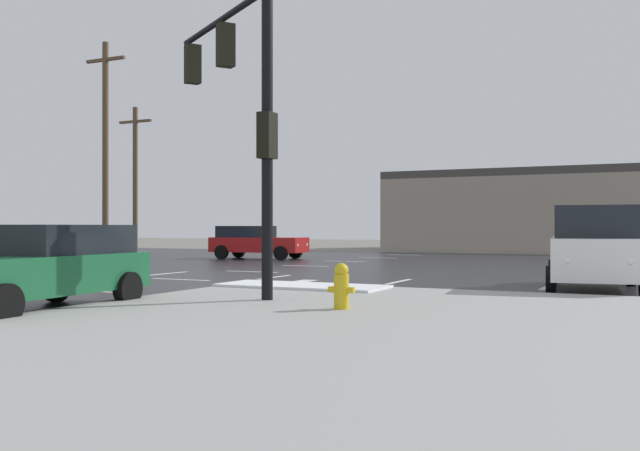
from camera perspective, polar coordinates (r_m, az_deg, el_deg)
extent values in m
plane|color=slate|center=(22.81, -8.09, -4.02)|extent=(120.00, 120.00, 0.00)
cube|color=#232326|center=(22.81, -8.09, -4.00)|extent=(44.00, 44.00, 0.02)
cube|color=#9E9E99|center=(7.11, 20.35, -12.21)|extent=(18.00, 18.00, 0.14)
cube|color=white|center=(16.83, -1.46, -4.85)|extent=(4.00, 1.60, 0.06)
cube|color=silver|center=(18.15, -18.72, -4.96)|extent=(2.00, 0.15, 0.01)
cube|color=silver|center=(21.18, -11.11, -4.27)|extent=(2.00, 0.15, 0.01)
cube|color=silver|center=(24.50, -5.49, -3.70)|extent=(2.00, 0.15, 0.01)
cube|color=silver|center=(27.99, -1.24, -3.25)|extent=(2.00, 0.15, 0.01)
cube|color=silver|center=(31.61, 2.05, -2.89)|extent=(2.00, 0.15, 0.01)
cube|color=silver|center=(35.30, 4.65, -2.60)|extent=(2.00, 0.15, 0.01)
cube|color=silver|center=(39.06, 6.76, -2.35)|extent=(2.00, 0.15, 0.01)
cube|color=silver|center=(26.61, -18.92, -3.41)|extent=(0.15, 2.00, 0.01)
cube|color=silver|center=(23.98, -12.08, -3.78)|extent=(0.15, 2.00, 0.01)
cube|color=silver|center=(21.77, -3.70, -4.15)|extent=(0.15, 2.00, 0.01)
cube|color=silver|center=(20.12, 6.31, -4.49)|extent=(0.15, 2.00, 0.01)
cube|color=silver|center=(19.17, 17.70, -4.70)|extent=(0.15, 2.00, 0.01)
cube|color=silver|center=(17.57, -5.84, -5.13)|extent=(0.45, 7.00, 0.01)
cylinder|color=black|center=(14.01, -4.25, 7.30)|extent=(0.22, 0.22, 6.46)
cylinder|color=black|center=(16.70, -7.88, 16.01)|extent=(3.96, 2.78, 0.14)
cube|color=black|center=(16.33, -7.57, 14.11)|extent=(0.43, 0.46, 0.95)
sphere|color=red|center=(16.54, -7.78, 14.94)|extent=(0.20, 0.20, 0.20)
cube|color=black|center=(18.25, -10.15, 12.59)|extent=(0.43, 0.46, 0.95)
sphere|color=red|center=(18.46, -10.33, 13.35)|extent=(0.20, 0.20, 0.20)
cube|color=black|center=(14.01, -4.25, 7.19)|extent=(0.28, 0.36, 0.90)
cylinder|color=gold|center=(12.37, 1.72, -5.31)|extent=(0.26, 0.26, 0.60)
sphere|color=gold|center=(12.34, 1.72, -3.60)|extent=(0.25, 0.25, 0.25)
cylinder|color=gold|center=(12.44, 0.96, -5.14)|extent=(0.12, 0.11, 0.11)
cylinder|color=gold|center=(12.30, 2.49, -5.20)|extent=(0.12, 0.11, 0.11)
cube|color=gray|center=(49.38, 17.53, 0.85)|extent=(20.15, 8.00, 4.75)
cube|color=#3F3D3A|center=(49.49, 17.53, 3.89)|extent=(20.15, 8.00, 0.50)
cube|color=#195933|center=(13.91, -21.94, -3.65)|extent=(2.03, 4.59, 0.70)
cube|color=black|center=(14.37, -20.05, -1.04)|extent=(1.78, 2.56, 0.55)
cylinder|color=black|center=(12.23, -23.98, -5.79)|extent=(0.25, 0.67, 0.66)
cylinder|color=black|center=(14.49, -15.12, -4.90)|extent=(0.25, 0.67, 0.66)
cylinder|color=black|center=(15.66, -20.36, -4.54)|extent=(0.25, 0.67, 0.66)
cube|color=white|center=(18.62, 21.08, -2.36)|extent=(2.51, 5.00, 0.95)
cube|color=black|center=(18.61, 21.08, 0.25)|extent=(2.18, 3.55, 0.75)
cylinder|color=black|center=(17.01, 18.00, -4.18)|extent=(0.30, 0.68, 0.66)
cylinder|color=black|center=(20.33, 23.65, -3.51)|extent=(0.30, 0.68, 0.66)
cylinder|color=black|center=(20.26, 18.14, -3.53)|extent=(0.30, 0.68, 0.66)
sphere|color=white|center=(16.32, 23.60, -2.68)|extent=(0.18, 0.18, 0.18)
sphere|color=white|center=(16.26, 19.20, -2.69)|extent=(0.18, 0.18, 0.18)
cube|color=#B21919|center=(34.22, -4.92, -1.54)|extent=(4.65, 2.22, 0.70)
cube|color=black|center=(34.50, -5.93, -0.49)|extent=(2.62, 1.89, 0.55)
cylinder|color=black|center=(34.45, -1.98, -2.11)|extent=(0.68, 0.28, 0.66)
cylinder|color=black|center=(32.79, -3.16, -2.22)|extent=(0.68, 0.28, 0.66)
cylinder|color=black|center=(35.71, -6.53, -2.04)|extent=(0.68, 0.28, 0.66)
cylinder|color=black|center=(34.11, -7.89, -2.13)|extent=(0.68, 0.28, 0.66)
sphere|color=white|center=(33.89, -1.13, -1.56)|extent=(0.18, 0.18, 0.18)
sphere|color=white|center=(32.82, -1.86, -1.60)|extent=(0.18, 0.18, 0.18)
cylinder|color=brown|center=(34.26, -16.81, 5.70)|extent=(0.28, 0.28, 10.04)
cube|color=brown|center=(34.94, -16.80, 12.60)|extent=(2.20, 0.14, 0.14)
cylinder|color=brown|center=(41.31, -14.58, 3.48)|extent=(0.28, 0.28, 8.27)
cube|color=brown|center=(41.65, -14.57, 8.06)|extent=(2.20, 0.14, 0.14)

